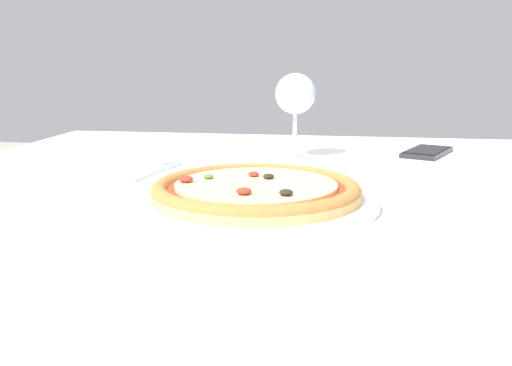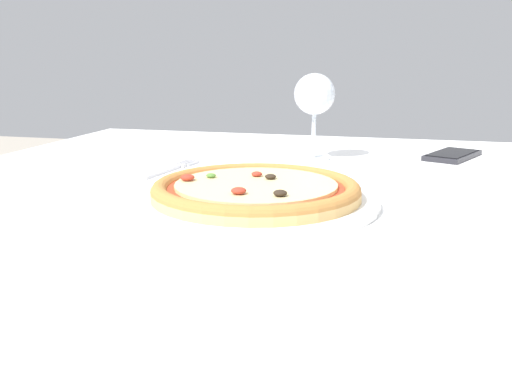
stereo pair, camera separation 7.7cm
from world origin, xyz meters
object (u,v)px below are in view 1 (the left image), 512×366
Objects in this scene: dining_table at (361,233)px; cell_phone at (427,152)px; pizza_plate at (256,193)px; wine_glass_far_left at (295,96)px; fork at (156,170)px.

dining_table is 0.36m from cell_phone.
dining_table is 0.21m from pizza_plate.
wine_glass_far_left reaches higher than dining_table.
dining_table is 9.02× the size of wine_glass_far_left.
pizza_plate is 0.28m from fork.
pizza_plate is (-0.15, -0.13, 0.09)m from dining_table.
cell_phone is (0.27, 0.09, -0.12)m from wine_glass_far_left.
pizza_plate is 2.08× the size of cell_phone.
cell_phone is at bearing 27.31° from fork.
dining_table is 0.33m from wine_glass_far_left.
pizza_plate is 0.38m from wine_glass_far_left.
wine_glass_far_left is 1.04× the size of cell_phone.
pizza_plate reaches higher than dining_table.
cell_phone is at bearing 17.90° from wine_glass_far_left.
fork is at bearing 168.99° from dining_table.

